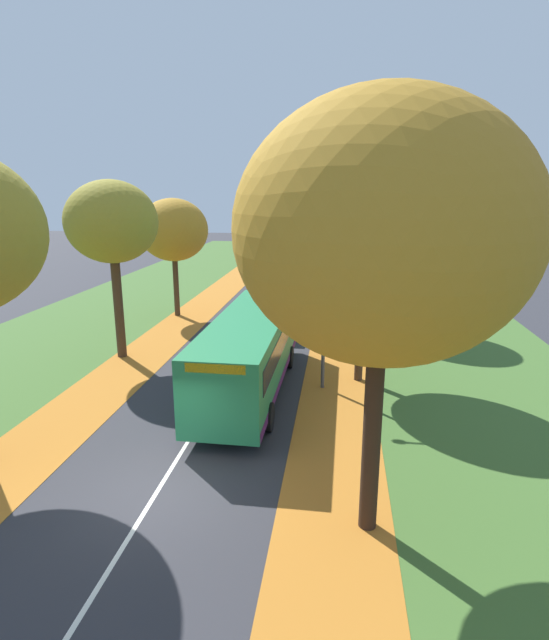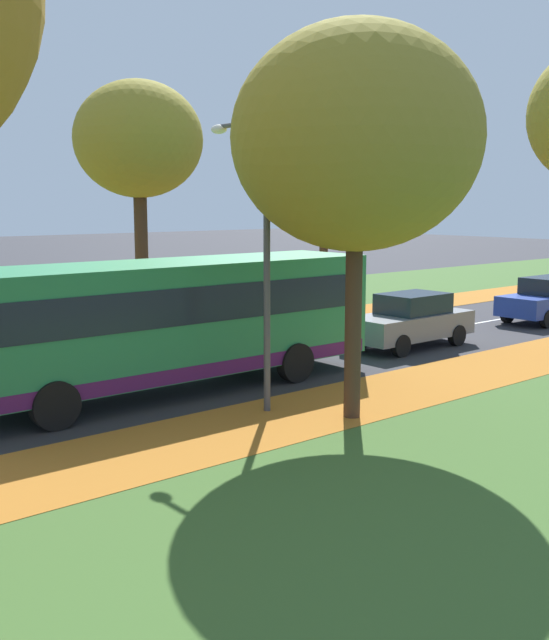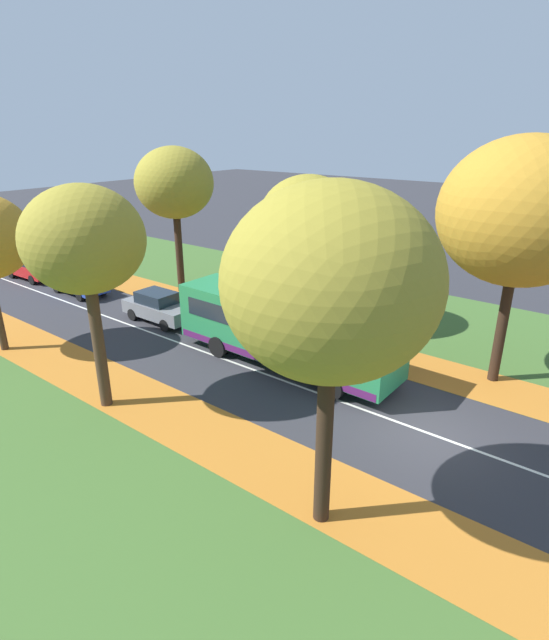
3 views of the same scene
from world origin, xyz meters
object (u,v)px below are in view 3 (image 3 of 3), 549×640
at_px(bus, 285,329).
at_px(car_grey_lead, 159,307).
at_px(car_blue_following, 78,281).
at_px(tree_left_near, 84,241).
at_px(tree_right_nearest, 522,213).
at_px(tree_right_mid, 174,184).
at_px(streetlamp_right, 304,268).
at_px(car_red_third_in_line, 31,267).
at_px(tree_left_nearest, 331,284).
at_px(tree_right_near, 308,221).

relative_size(bus, car_grey_lead, 2.48).
distance_m(car_grey_lead, car_blue_following, 7.67).
distance_m(tree_left_near, car_blue_following, 15.53).
distance_m(tree_right_nearest, car_blue_following, 24.84).
xyz_separation_m(tree_right_nearest, car_blue_following, (-3.97, 23.77, -6.04)).
height_order(tree_right_mid, streetlamp_right, tree_right_mid).
distance_m(tree_left_near, car_red_third_in_line, 20.28).
bearing_deg(streetlamp_right, tree_left_nearest, -142.98).
xyz_separation_m(tree_left_near, tree_right_mid, (11.28, 8.15, 0.41)).
height_order(tree_left_near, tree_right_mid, tree_right_mid).
bearing_deg(tree_right_near, tree_left_near, 171.81).
relative_size(tree_left_near, bus, 0.78).
distance_m(tree_left_nearest, car_red_third_in_line, 29.28).
distance_m(tree_right_mid, car_red_third_in_line, 12.49).
bearing_deg(tree_right_mid, car_red_third_in_line, 113.48).
bearing_deg(tree_left_near, car_grey_lead, 36.50).
bearing_deg(tree_right_near, car_blue_following, 105.66).
bearing_deg(streetlamp_right, tree_right_mid, 79.22).
bearing_deg(tree_left_near, streetlamp_right, -15.87).
bearing_deg(car_blue_following, car_red_third_in_line, 90.96).
bearing_deg(tree_right_mid, car_blue_following, 132.98).
xyz_separation_m(bus, car_grey_lead, (0.12, 8.44, -0.89)).
bearing_deg(tree_left_nearest, streetlamp_right, 37.02).
relative_size(tree_left_near, streetlamp_right, 1.35).
distance_m(tree_left_nearest, streetlamp_right, 11.90).
xyz_separation_m(tree_right_mid, car_grey_lead, (-4.37, -3.04, -5.82)).
distance_m(tree_right_near, bus, 5.94).
relative_size(streetlamp_right, car_blue_following, 1.42).
xyz_separation_m(tree_right_mid, streetlamp_right, (-2.05, -10.78, -2.89)).
xyz_separation_m(tree_right_nearest, streetlamp_right, (-1.71, 8.36, -3.11)).
relative_size(tree_left_near, tree_right_mid, 0.93).
height_order(tree_right_near, car_grey_lead, tree_right_near).
height_order(streetlamp_right, bus, streetlamp_right).
height_order(tree_right_nearest, car_red_third_in_line, tree_right_nearest).
height_order(bus, car_blue_following, bus).
distance_m(tree_right_nearest, bus, 10.12).
distance_m(tree_left_nearest, tree_right_nearest, 11.04).
xyz_separation_m(tree_right_near, car_red_third_in_line, (-4.12, 19.88, -4.71)).
bearing_deg(tree_right_near, car_grey_lead, 121.37).
distance_m(tree_right_mid, streetlamp_right, 11.35).
bearing_deg(tree_right_nearest, streetlamp_right, 101.56).
height_order(tree_left_near, car_grey_lead, tree_left_near).
bearing_deg(tree_left_near, bus, -26.12).
bearing_deg(car_red_third_in_line, bus, -90.23).
height_order(car_grey_lead, car_red_third_in_line, same).
bearing_deg(tree_right_nearest, car_grey_lead, 104.03).
bearing_deg(tree_left_near, tree_right_mid, 35.87).
height_order(tree_right_nearest, car_blue_following, tree_right_nearest).
bearing_deg(car_grey_lead, streetlamp_right, -73.35).
bearing_deg(streetlamp_right, tree_left_near, 164.13).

